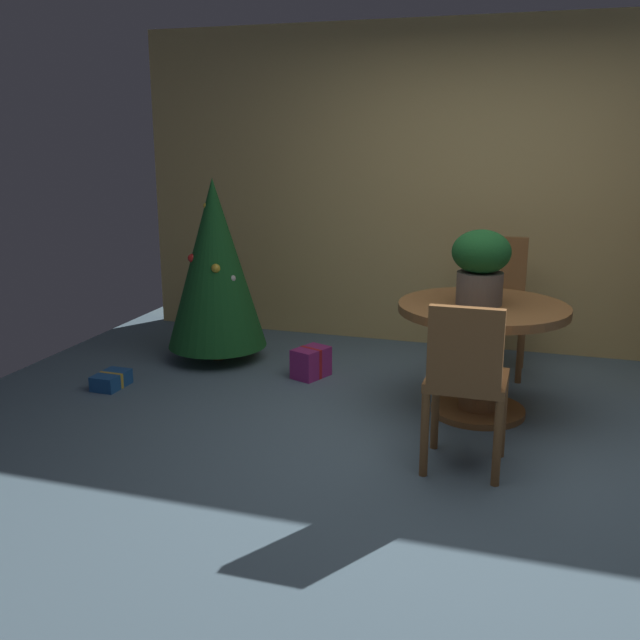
# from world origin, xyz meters

# --- Properties ---
(ground_plane) EXTENTS (6.60, 6.60, 0.00)m
(ground_plane) POSITION_xyz_m (0.00, 0.00, 0.00)
(ground_plane) COLOR slate
(back_wall_panel) EXTENTS (6.00, 0.10, 2.60)m
(back_wall_panel) POSITION_xyz_m (0.00, 2.20, 1.30)
(back_wall_panel) COLOR tan
(back_wall_panel) RESTS_ON ground_plane
(round_dining_table) EXTENTS (1.05, 1.05, 0.72)m
(round_dining_table) POSITION_xyz_m (0.09, 0.66, 0.48)
(round_dining_table) COLOR brown
(round_dining_table) RESTS_ON ground_plane
(flower_vase) EXTENTS (0.36, 0.36, 0.46)m
(flower_vase) POSITION_xyz_m (0.06, 0.65, 0.97)
(flower_vase) COLOR #665B51
(flower_vase) RESTS_ON round_dining_table
(wooden_chair_far) EXTENTS (0.48, 0.40, 1.00)m
(wooden_chair_far) POSITION_xyz_m (0.09, 1.60, 0.56)
(wooden_chair_far) COLOR brown
(wooden_chair_far) RESTS_ON ground_plane
(wooden_chair_near) EXTENTS (0.41, 0.40, 0.92)m
(wooden_chair_near) POSITION_xyz_m (0.09, -0.20, 0.53)
(wooden_chair_near) COLOR brown
(wooden_chair_near) RESTS_ON ground_plane
(holiday_tree) EXTENTS (0.77, 0.77, 1.41)m
(holiday_tree) POSITION_xyz_m (-1.98, 1.20, 0.76)
(holiday_tree) COLOR brown
(holiday_tree) RESTS_ON ground_plane
(gift_box_blue) EXTENTS (0.18, 0.28, 0.11)m
(gift_box_blue) POSITION_xyz_m (-2.42, 0.37, 0.05)
(gift_box_blue) COLOR #1E569E
(gift_box_blue) RESTS_ON ground_plane
(gift_box_purple) EXTENTS (0.27, 0.32, 0.22)m
(gift_box_purple) POSITION_xyz_m (-1.15, 1.01, 0.11)
(gift_box_purple) COLOR #9E287A
(gift_box_purple) RESTS_ON ground_plane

